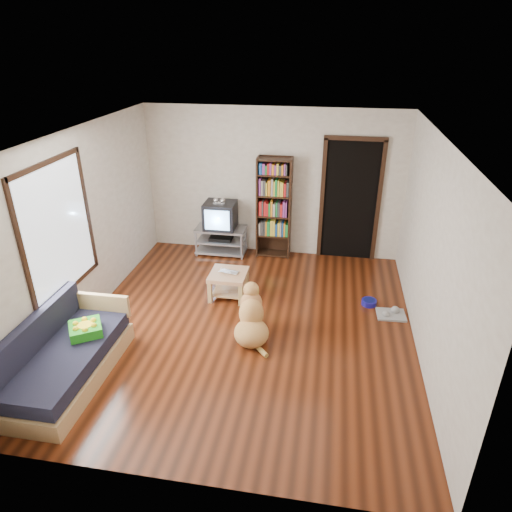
% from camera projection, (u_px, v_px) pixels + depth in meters
% --- Properties ---
extents(ground, '(5.00, 5.00, 0.00)m').
position_uv_depth(ground, '(247.00, 326.00, 6.32)').
color(ground, '#5F2610').
rests_on(ground, ground).
extents(ceiling, '(5.00, 5.00, 0.00)m').
position_uv_depth(ceiling, '(245.00, 136.00, 5.18)').
color(ceiling, white).
rests_on(ceiling, ground).
extents(wall_back, '(4.50, 0.00, 4.50)m').
position_uv_depth(wall_back, '(273.00, 183.00, 7.97)').
color(wall_back, beige).
rests_on(wall_back, ground).
extents(wall_front, '(4.50, 0.00, 4.50)m').
position_uv_depth(wall_front, '(185.00, 370.00, 3.53)').
color(wall_front, beige).
rests_on(wall_front, ground).
extents(wall_left, '(0.00, 5.00, 5.00)m').
position_uv_depth(wall_left, '(81.00, 229.00, 6.09)').
color(wall_left, beige).
rests_on(wall_left, ground).
extents(wall_right, '(0.00, 5.00, 5.00)m').
position_uv_depth(wall_right, '(432.00, 254.00, 5.41)').
color(wall_right, beige).
rests_on(wall_right, ground).
extents(green_cushion, '(0.50, 0.50, 0.12)m').
position_uv_depth(green_cushion, '(86.00, 329.00, 5.44)').
color(green_cushion, green).
rests_on(green_cushion, sofa).
extents(laptop, '(0.32, 0.24, 0.02)m').
position_uv_depth(laptop, '(228.00, 273.00, 6.85)').
color(laptop, silver).
rests_on(laptop, coffee_table).
extents(dog_bowl, '(0.22, 0.22, 0.08)m').
position_uv_depth(dog_bowl, '(369.00, 302.00, 6.81)').
color(dog_bowl, navy).
rests_on(dog_bowl, ground).
extents(grey_rag, '(0.42, 0.34, 0.03)m').
position_uv_depth(grey_rag, '(391.00, 315.00, 6.55)').
color(grey_rag, '#979797').
rests_on(grey_rag, ground).
extents(window, '(0.03, 1.46, 1.70)m').
position_uv_depth(window, '(58.00, 230.00, 5.56)').
color(window, white).
rests_on(window, wall_left).
extents(doorway, '(1.03, 0.05, 2.19)m').
position_uv_depth(doorway, '(350.00, 198.00, 7.82)').
color(doorway, black).
rests_on(doorway, wall_back).
extents(tv_stand, '(0.90, 0.45, 0.50)m').
position_uv_depth(tv_stand, '(221.00, 239.00, 8.33)').
color(tv_stand, '#99999E').
rests_on(tv_stand, ground).
extents(crt_tv, '(0.55, 0.52, 0.58)m').
position_uv_depth(crt_tv, '(221.00, 215.00, 8.14)').
color(crt_tv, black).
rests_on(crt_tv, tv_stand).
extents(bookshelf, '(0.60, 0.30, 1.80)m').
position_uv_depth(bookshelf, '(274.00, 203.00, 7.95)').
color(bookshelf, black).
rests_on(bookshelf, ground).
extents(sofa, '(0.80, 1.80, 0.80)m').
position_uv_depth(sofa, '(65.00, 360.00, 5.27)').
color(sofa, tan).
rests_on(sofa, ground).
extents(coffee_table, '(0.55, 0.55, 0.40)m').
position_uv_depth(coffee_table, '(229.00, 280.00, 6.94)').
color(coffee_table, tan).
rests_on(coffee_table, ground).
extents(dog, '(0.54, 0.85, 0.73)m').
position_uv_depth(dog, '(251.00, 319.00, 6.00)').
color(dog, tan).
rests_on(dog, ground).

